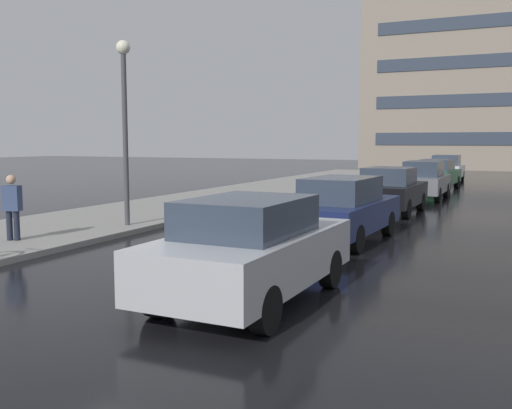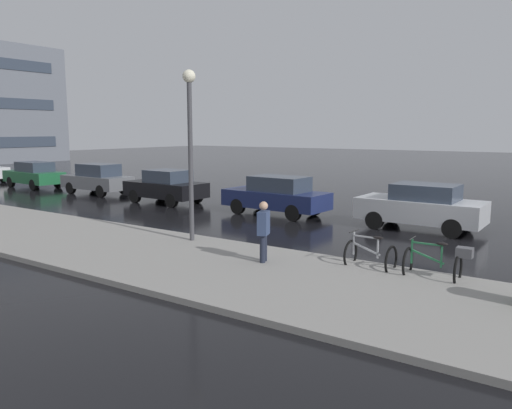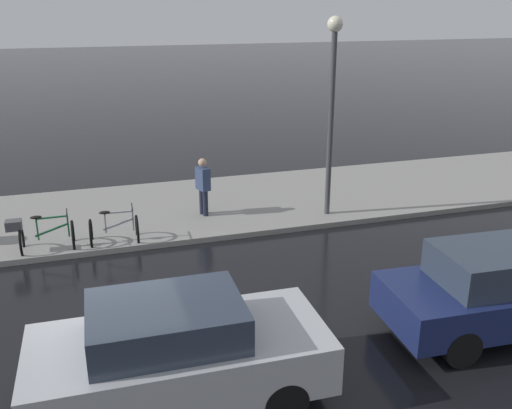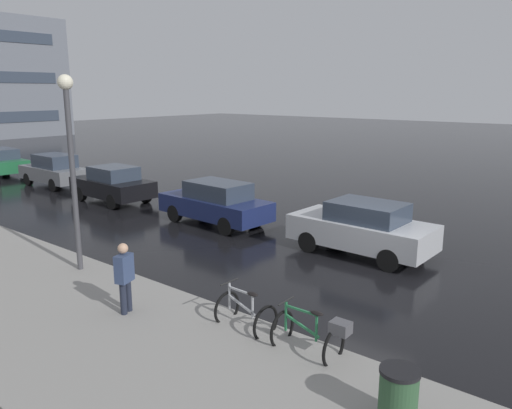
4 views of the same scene
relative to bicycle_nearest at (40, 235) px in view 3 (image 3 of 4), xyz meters
The scene contains 8 objects.
ground_plane 4.26m from the bicycle_nearest, 16.65° to the left, with size 140.00×140.00×0.00m, color black.
sidewalk_kerb 11.39m from the bicycle_nearest, 99.86° to the left, with size 4.80×60.00×0.14m, color gray.
bicycle_nearest is the anchor object (origin of this frame).
bicycle_second 1.65m from the bicycle_nearest, 89.19° to the left, with size 0.78×1.15×0.98m.
car_silver 6.38m from the bicycle_nearest, 19.62° to the left, with size 1.94×4.26×1.62m.
car_navy 9.82m from the bicycle_nearest, 53.94° to the left, with size 1.96×4.48×1.60m.
pedestrian 4.22m from the bicycle_nearest, 105.29° to the left, with size 0.45×0.35×1.69m.
streetlamp 7.79m from the bicycle_nearest, 91.81° to the left, with size 0.38×0.38×5.20m.
Camera 3 is at (8.89, -0.04, 5.52)m, focal length 40.00 mm.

